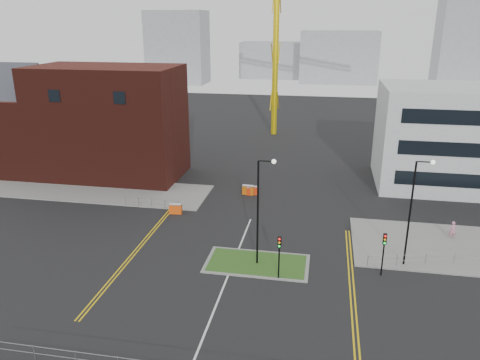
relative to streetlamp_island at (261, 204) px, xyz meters
The scene contains 23 objects.
ground 9.91m from the streetlamp_island, 105.50° to the right, with size 200.00×200.00×0.00m, color black.
pavement_left 26.80m from the streetlamp_island, 147.78° to the left, with size 28.00×8.00×0.12m, color slate.
island_kerb 5.38m from the streetlamp_island, behind, with size 8.60×4.60×0.08m, color slate.
grass_island 5.36m from the streetlamp_island, behind, with size 8.00×4.00×0.12m, color #254416.
brick_building 32.20m from the streetlamp_island, 141.56° to the left, with size 24.20×10.07×14.24m.
streetlamp_island is the anchor object (origin of this frame).
streetlamp_right_near 12.17m from the streetlamp_island, ahead, with size 1.46×0.36×9.18m.
traffic_light_island 3.92m from the streetlamp_island, 48.59° to the right, with size 0.28×0.33×3.65m.
traffic_light_right 10.19m from the streetlamp_island, ahead, with size 0.28×0.33×3.65m.
railing_left 17.22m from the streetlamp_island, 142.89° to the left, with size 6.05×0.05×1.10m.
centre_line 8.38m from the streetlamp_island, 110.29° to the right, with size 0.15×30.00×0.01m, color silver.
yellow_left_a 12.61m from the streetlamp_island, 169.89° to the left, with size 0.12×24.00×0.01m, color gold.
yellow_left_b 12.35m from the streetlamp_island, 169.62° to the left, with size 0.12×24.00×0.01m, color gold.
yellow_right_a 9.29m from the streetlamp_island, 15.36° to the right, with size 0.12×20.00×0.01m, color gold.
yellow_right_b 9.53m from the streetlamp_island, 14.78° to the right, with size 0.12×20.00×0.01m, color gold.
skyline_a 119.82m from the streetlamp_island, 110.65° to the left, with size 18.00×12.00×22.00m, color gray.
skyline_b 122.28m from the streetlamp_island, 86.35° to the left, with size 24.00×12.00×16.00m, color gray.
skyline_c 124.87m from the streetlamp_island, 69.91° to the left, with size 14.00×12.00×28.00m, color gray.
skyline_d 132.40m from the streetlamp_island, 94.43° to the left, with size 30.00×12.00×12.00m, color gray.
pedestrian 19.17m from the streetlamp_island, 24.97° to the left, with size 0.64×0.42×1.77m, color #C17D92.
barrier_left 14.46m from the streetlamp_island, 138.56° to the left, with size 1.33×0.52×1.09m.
barrier_mid 17.10m from the streetlamp_island, 102.88° to the left, with size 1.39×0.59×1.13m.
barrier_right 17.03m from the streetlamp_island, 101.37° to the left, with size 1.27×0.77×1.01m.
Camera 1 is at (6.87, -26.32, 19.34)m, focal length 35.00 mm.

